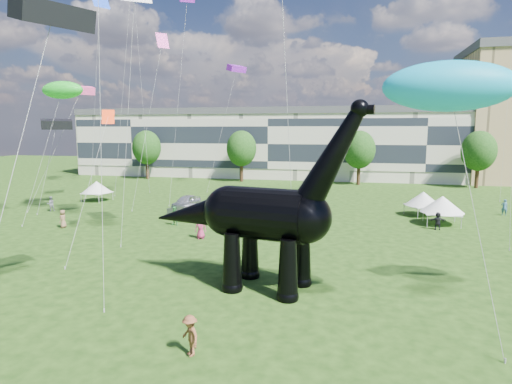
# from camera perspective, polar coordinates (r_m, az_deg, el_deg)

# --- Properties ---
(ground) EXTENTS (220.00, 220.00, 0.00)m
(ground) POSITION_cam_1_polar(r_m,az_deg,el_deg) (22.50, -6.80, -15.61)
(ground) COLOR #16330C
(ground) RESTS_ON ground
(terrace_row) EXTENTS (78.00, 11.00, 12.00)m
(terrace_row) POSITION_cam_1_polar(r_m,az_deg,el_deg) (82.77, 2.34, 6.20)
(terrace_row) COLOR beige
(terrace_row) RESTS_ON ground
(tree_far_left) EXTENTS (5.20, 5.20, 9.44)m
(tree_far_left) POSITION_cam_1_polar(r_m,az_deg,el_deg) (81.31, -14.39, 6.11)
(tree_far_left) COLOR #382314
(tree_far_left) RESTS_ON ground
(tree_mid_left) EXTENTS (5.20, 5.20, 9.44)m
(tree_mid_left) POSITION_cam_1_polar(r_m,az_deg,el_deg) (74.85, -1.96, 6.19)
(tree_mid_left) COLOR #382314
(tree_mid_left) RESTS_ON ground
(tree_mid_right) EXTENTS (5.20, 5.20, 9.44)m
(tree_mid_right) POSITION_cam_1_polar(r_m,az_deg,el_deg) (72.40, 13.62, 5.89)
(tree_mid_right) COLOR #382314
(tree_mid_right) RESTS_ON ground
(tree_far_right) EXTENTS (5.20, 5.20, 9.44)m
(tree_far_right) POSITION_cam_1_polar(r_m,az_deg,el_deg) (74.84, 27.59, 5.25)
(tree_far_right) COLOR #382314
(tree_far_right) RESTS_ON ground
(dinosaur_sculpture) EXTENTS (13.55, 4.80, 11.03)m
(dinosaur_sculpture) POSITION_cam_1_polar(r_m,az_deg,el_deg) (24.54, 0.29, -3.29)
(dinosaur_sculpture) COLOR black
(dinosaur_sculpture) RESTS_ON ground
(car_silver) EXTENTS (2.46, 4.79, 1.56)m
(car_silver) POSITION_cam_1_polar(r_m,az_deg,el_deg) (50.31, -9.28, -1.29)
(car_silver) COLOR #B8B9BD
(car_silver) RESTS_ON ground
(car_grey) EXTENTS (5.35, 3.15, 1.67)m
(car_grey) POSITION_cam_1_polar(r_m,az_deg,el_deg) (43.24, -8.59, -2.78)
(car_grey) COLOR slate
(car_grey) RESTS_ON ground
(car_white) EXTENTS (5.40, 3.72, 1.37)m
(car_white) POSITION_cam_1_polar(r_m,az_deg,el_deg) (44.69, -0.72, -2.52)
(car_white) COLOR silver
(car_white) RESTS_ON ground
(car_dark) EXTENTS (2.70, 4.92, 1.35)m
(car_dark) POSITION_cam_1_polar(r_m,az_deg,el_deg) (42.61, 4.53, -3.09)
(car_dark) COLOR #595960
(car_dark) RESTS_ON ground
(gazebo_near) EXTENTS (4.10, 4.10, 2.79)m
(gazebo_near) POSITION_cam_1_polar(r_m,az_deg,el_deg) (44.80, 23.59, -1.54)
(gazebo_near) COLOR white
(gazebo_near) RESTS_ON ground
(gazebo_far) EXTENTS (4.87, 4.87, 2.59)m
(gazebo_far) POSITION_cam_1_polar(r_m,az_deg,el_deg) (48.63, 21.40, -0.85)
(gazebo_far) COLOR silver
(gazebo_far) RESTS_ON ground
(gazebo_left) EXTENTS (4.06, 4.06, 2.56)m
(gazebo_left) POSITION_cam_1_polar(r_m,az_deg,el_deg) (58.29, -20.47, 0.61)
(gazebo_left) COLOR silver
(gazebo_left) RESTS_ON ground
(visitors) EXTENTS (49.78, 35.27, 1.89)m
(visitors) POSITION_cam_1_polar(r_m,az_deg,el_deg) (38.20, -3.63, -4.12)
(visitors) COLOR #4D2E67
(visitors) RESTS_ON ground
(kites) EXTENTS (60.38, 52.70, 29.53)m
(kites) POSITION_cam_1_polar(r_m,az_deg,el_deg) (30.73, -2.97, 14.68)
(kites) COLOR #E44E0F
(kites) RESTS_ON ground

